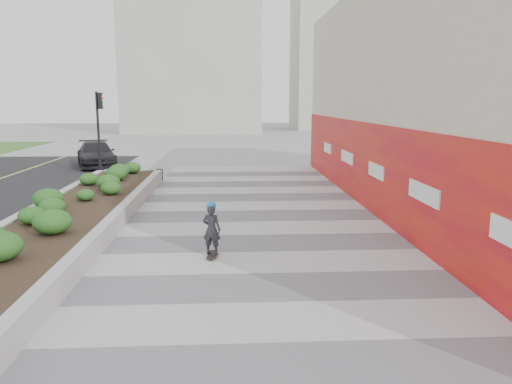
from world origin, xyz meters
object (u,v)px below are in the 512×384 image
planter (73,214)px  skateboarder (212,229)px  traffic_signal_near (99,121)px  car_dark (96,154)px

planter → skateboarder: 5.28m
traffic_signal_near → skateboarder: traffic_signal_near is taller
car_dark → traffic_signal_near: bearing=-90.2°
planter → traffic_signal_near: 10.90m
planter → skateboarder: bearing=-36.7°
skateboarder → traffic_signal_near: bearing=118.0°
planter → traffic_signal_near: (-1.73, 10.50, 2.34)m
traffic_signal_near → skateboarder: size_ratio=3.03×
skateboarder → car_dark: (-7.23, 17.59, 0.01)m
traffic_signal_near → skateboarder: 15.04m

